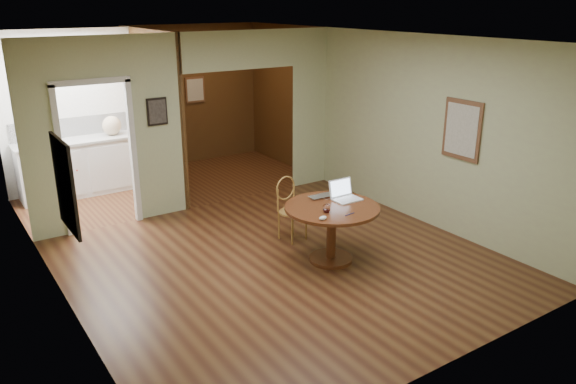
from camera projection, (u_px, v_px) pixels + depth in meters
floor at (286, 264)px, 7.02m from camera, size 5.00×5.00×0.00m
room_shell at (152, 124)px, 8.79m from camera, size 5.20×7.50×5.00m
dining_table at (332, 221)px, 6.95m from camera, size 1.18×1.18×0.73m
chair at (290, 205)px, 7.65m from camera, size 0.43×0.43×0.88m
open_laptop at (344, 194)px, 7.13m from camera, size 0.35×0.30×0.24m
closed_laptop at (325, 197)px, 7.16m from camera, size 0.37×0.24×0.03m
mouse at (323, 218)px, 6.46m from camera, size 0.12×0.08×0.05m
wine_glass at (327, 208)px, 6.67m from camera, size 0.10×0.10×0.11m
pen at (350, 214)px, 6.62m from camera, size 0.15×0.03×0.01m
kitchen_cabinet at (82, 166)px, 9.46m from camera, size 2.06×0.60×0.94m
grocery_bag at (112, 126)px, 9.55m from camera, size 0.40×0.37×0.33m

